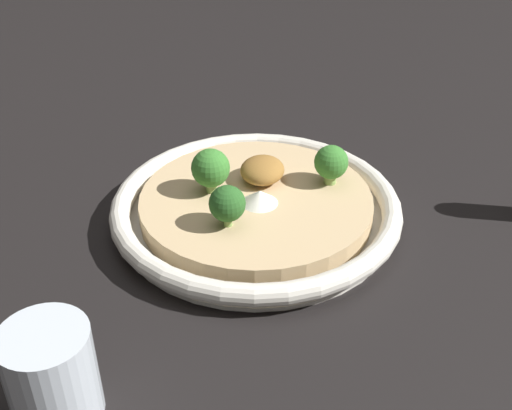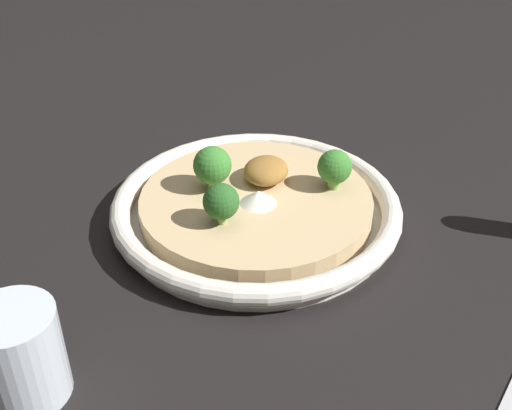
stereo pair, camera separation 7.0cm
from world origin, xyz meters
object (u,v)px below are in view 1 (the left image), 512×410
Objects in this scene: broccoli_front at (211,169)px; drinking_glass at (52,375)px; broccoli_front_right at (227,204)px; broccoli_back_left at (331,163)px; risotto_bowl at (256,207)px.

drinking_glass is (0.28, -0.05, -0.02)m from broccoli_front.
broccoli_front_right is 0.14m from broccoli_back_left.
risotto_bowl is 0.07m from broccoli_front_right.
drinking_glass is at bearing -18.58° from risotto_bowl.
broccoli_back_left is at bearing 109.58° from broccoli_front.
broccoli_front is (-0.00, -0.05, 0.04)m from risotto_bowl.
risotto_bowl is at bearing 89.99° from broccoli_front.
broccoli_front is at bearing 170.88° from drinking_glass.
risotto_bowl is 0.30m from drinking_glass.
broccoli_back_left is at bearing 138.32° from broccoli_front_right.
drinking_glass is (0.33, -0.17, -0.02)m from broccoli_back_left.
broccoli_back_left is (-0.10, 0.09, -0.00)m from broccoli_front_right.
drinking_glass is at bearing -27.45° from broccoli_back_left.
broccoli_front is at bearing -70.42° from broccoli_back_left.
risotto_bowl is 0.07m from broccoli_front.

